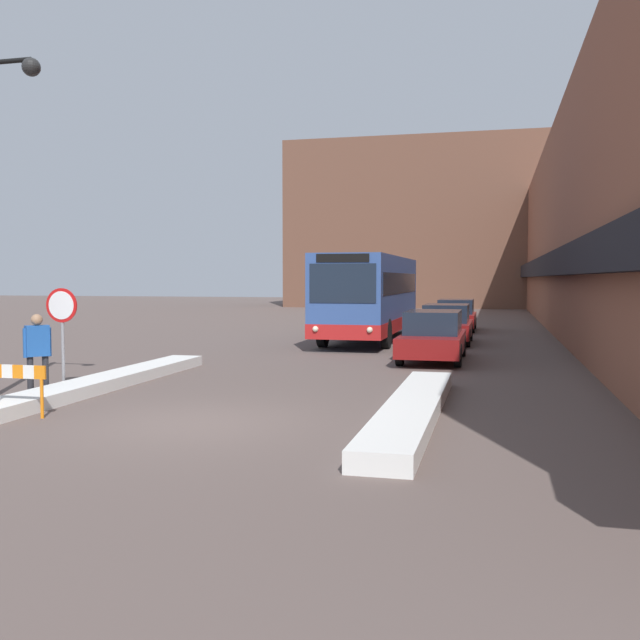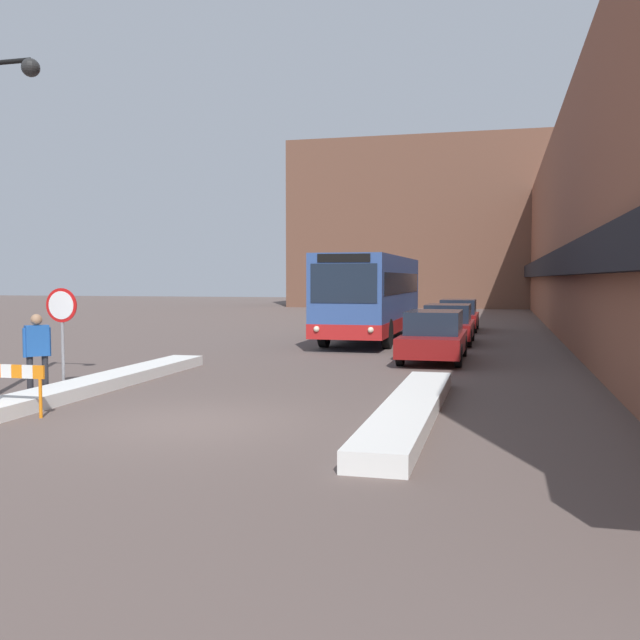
% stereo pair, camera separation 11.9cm
% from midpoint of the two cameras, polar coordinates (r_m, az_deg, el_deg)
% --- Properties ---
extents(ground_plane, '(160.00, 160.00, 0.00)m').
position_cam_midpoint_polar(ground_plane, '(12.51, -10.43, -8.16)').
color(ground_plane, brown).
extents(building_row_right, '(5.50, 60.00, 9.66)m').
position_cam_midpoint_polar(building_row_right, '(35.59, 21.88, 6.85)').
color(building_row_right, brown).
rests_on(building_row_right, ground_plane).
extents(building_backdrop_far, '(26.00, 8.00, 14.41)m').
position_cam_midpoint_polar(building_backdrop_far, '(63.97, 9.31, 7.52)').
color(building_backdrop_far, brown).
rests_on(building_backdrop_far, ground_plane).
extents(snow_bank_left, '(0.90, 8.76, 0.27)m').
position_cam_midpoint_polar(snow_bank_left, '(17.09, -16.84, -4.71)').
color(snow_bank_left, silver).
rests_on(snow_bank_left, ground_plane).
extents(snow_bank_right, '(0.90, 7.94, 0.31)m').
position_cam_midpoint_polar(snow_bank_right, '(12.92, 7.18, -7.06)').
color(snow_bank_right, silver).
rests_on(snow_bank_right, ground_plane).
extents(city_bus, '(2.59, 10.68, 3.34)m').
position_cam_midpoint_polar(city_bus, '(28.63, 3.89, 1.97)').
color(city_bus, '#335193').
rests_on(city_bus, ground_plane).
extents(parked_car_front, '(1.83, 4.60, 1.51)m').
position_cam_midpoint_polar(parked_car_front, '(21.76, 8.88, -1.25)').
color(parked_car_front, maroon).
rests_on(parked_car_front, ground_plane).
extents(parked_car_middle, '(1.91, 4.35, 1.50)m').
position_cam_midpoint_polar(parked_car_middle, '(27.74, 9.95, -0.30)').
color(parked_car_middle, maroon).
rests_on(parked_car_middle, ground_plane).
extents(parked_car_back, '(1.86, 4.28, 1.49)m').
position_cam_midpoint_polar(parked_car_back, '(34.64, 10.72, 0.39)').
color(parked_car_back, maroon).
rests_on(parked_car_back, ground_plane).
extents(stop_sign, '(0.76, 0.08, 2.27)m').
position_cam_midpoint_polar(stop_sign, '(16.79, -20.14, 0.28)').
color(stop_sign, gray).
rests_on(stop_sign, ground_plane).
extents(pedestrian, '(0.47, 0.49, 1.74)m').
position_cam_midpoint_polar(pedestrian, '(16.03, -21.87, -2.04)').
color(pedestrian, '#232328').
rests_on(pedestrian, ground_plane).
extents(construction_barricade, '(1.10, 0.06, 0.94)m').
position_cam_midpoint_polar(construction_barricade, '(13.88, -23.20, -4.44)').
color(construction_barricade, orange).
rests_on(construction_barricade, ground_plane).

